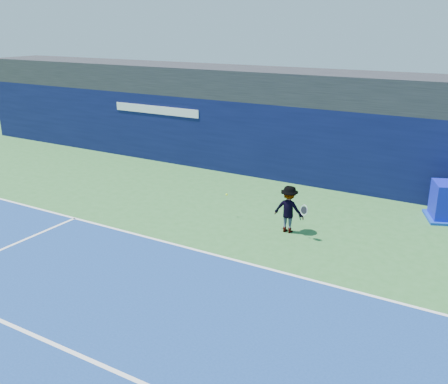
# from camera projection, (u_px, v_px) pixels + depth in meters

# --- Properties ---
(ground) EXTENTS (80.00, 80.00, 0.00)m
(ground) POSITION_uv_depth(u_px,v_px,m) (134.00, 303.00, 11.25)
(ground) COLOR #306B30
(ground) RESTS_ON ground
(baseline) EXTENTS (24.00, 0.10, 0.01)m
(baseline) POSITION_uv_depth(u_px,v_px,m) (205.00, 252.00, 13.69)
(baseline) COLOR white
(baseline) RESTS_ON ground
(service_line) EXTENTS (24.00, 0.10, 0.01)m
(service_line) POSITION_uv_depth(u_px,v_px,m) (67.00, 350.00, 9.61)
(service_line) COLOR white
(service_line) RESTS_ON ground
(stadium_band) EXTENTS (36.00, 3.00, 1.20)m
(stadium_band) POSITION_uv_depth(u_px,v_px,m) (321.00, 87.00, 19.48)
(stadium_band) COLOR black
(stadium_band) RESTS_ON back_wall_assembly
(back_wall_assembly) EXTENTS (36.00, 1.03, 3.00)m
(back_wall_assembly) POSITION_uv_depth(u_px,v_px,m) (308.00, 145.00, 19.34)
(back_wall_assembly) COLOR #090E36
(back_wall_assembly) RESTS_ON ground
(tennis_player) EXTENTS (1.20, 0.65, 1.45)m
(tennis_player) POSITION_uv_depth(u_px,v_px,m) (289.00, 209.00, 14.86)
(tennis_player) COLOR white
(tennis_player) RESTS_ON ground
(tennis_ball) EXTENTS (0.07, 0.07, 0.07)m
(tennis_ball) POSITION_uv_depth(u_px,v_px,m) (227.00, 195.00, 16.01)
(tennis_ball) COLOR #CDFA1B
(tennis_ball) RESTS_ON ground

